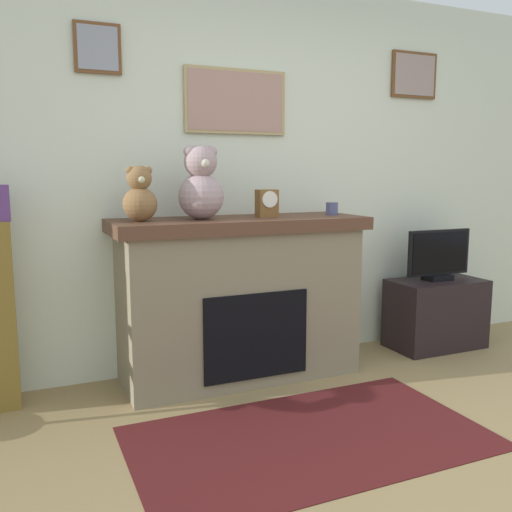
# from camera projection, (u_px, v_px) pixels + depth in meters

# --- Properties ---
(ground_plane) EXTENTS (12.00, 12.00, 0.00)m
(ground_plane) POSITION_uv_depth(u_px,v_px,m) (469.00, 497.00, 2.28)
(ground_plane) COLOR #93794D
(back_wall) EXTENTS (5.20, 0.15, 2.60)m
(back_wall) POSITION_uv_depth(u_px,v_px,m) (268.00, 176.00, 3.90)
(back_wall) COLOR silver
(back_wall) RESTS_ON ground_plane
(fireplace) EXTENTS (1.62, 0.60, 1.05)m
(fireplace) POSITION_uv_depth(u_px,v_px,m) (240.00, 297.00, 3.57)
(fireplace) COLOR gray
(fireplace) RESTS_ON ground_plane
(tv_stand) EXTENTS (0.71, 0.40, 0.52)m
(tv_stand) POSITION_uv_depth(u_px,v_px,m) (436.00, 313.00, 4.22)
(tv_stand) COLOR black
(tv_stand) RESTS_ON ground_plane
(television) EXTENTS (0.56, 0.14, 0.38)m
(television) POSITION_uv_depth(u_px,v_px,m) (439.00, 256.00, 4.16)
(television) COLOR black
(television) RESTS_ON tv_stand
(area_rug) EXTENTS (1.80, 1.02, 0.01)m
(area_rug) POSITION_uv_depth(u_px,v_px,m) (310.00, 437.00, 2.79)
(area_rug) COLOR #4B1616
(area_rug) RESTS_ON ground_plane
(candle_jar) EXTENTS (0.08, 0.08, 0.08)m
(candle_jar) POSITION_uv_depth(u_px,v_px,m) (332.00, 209.00, 3.74)
(candle_jar) COLOR #4C517A
(candle_jar) RESTS_ON fireplace
(mantel_clock) EXTENTS (0.13, 0.10, 0.18)m
(mantel_clock) POSITION_uv_depth(u_px,v_px,m) (267.00, 203.00, 3.54)
(mantel_clock) COLOR brown
(mantel_clock) RESTS_ON fireplace
(teddy_bear_brown) EXTENTS (0.20, 0.20, 0.32)m
(teddy_bear_brown) POSITION_uv_depth(u_px,v_px,m) (140.00, 196.00, 3.21)
(teddy_bear_brown) COLOR olive
(teddy_bear_brown) RESTS_ON fireplace
(teddy_bear_grey) EXTENTS (0.28, 0.28, 0.45)m
(teddy_bear_grey) POSITION_uv_depth(u_px,v_px,m) (201.00, 186.00, 3.35)
(teddy_bear_grey) COLOR #A88D90
(teddy_bear_grey) RESTS_ON fireplace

